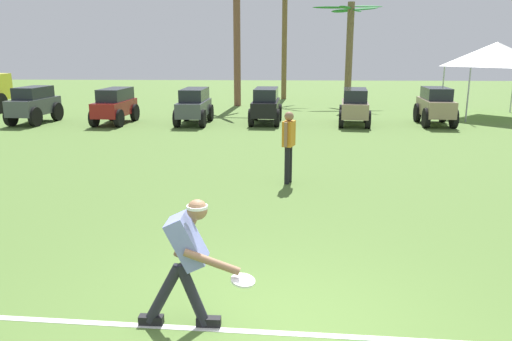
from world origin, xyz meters
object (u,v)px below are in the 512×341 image
Objects in this scene: event_tent at (496,54)px; parked_car_slot_c at (194,105)px; parked_car_slot_b at (115,105)px; parked_car_slot_f at (436,105)px; palm_tree_far_left at (236,25)px; teammate_near_sideline at (289,141)px; palm_tree_right_of_centre at (349,43)px; palm_tree_left_of_centre at (285,21)px; parked_car_slot_d at (266,104)px; parked_car_slot_a at (34,104)px; parked_car_slot_e at (355,106)px; frisbee_thrower at (187,256)px; frisbee_in_flight at (243,280)px.

parked_car_slot_c is at bearing -168.29° from event_tent.
parked_car_slot_f is (12.20, 0.20, 0.02)m from parked_car_slot_b.
parked_car_slot_b is at bearing -124.39° from palm_tree_far_left.
palm_tree_right_of_centre is (3.38, 15.81, 2.12)m from teammate_near_sideline.
teammate_near_sideline is 0.23× the size of palm_tree_left_of_centre.
parked_car_slot_c is 0.99× the size of parked_car_slot_d.
palm_tree_far_left reaches higher than palm_tree_right_of_centre.
teammate_near_sideline is 10.32m from parked_car_slot_f.
parked_car_slot_e is at bearing 1.00° from parked_car_slot_a.
parked_car_slot_a is 6.19m from parked_car_slot_c.
palm_tree_right_of_centre is at bearing 77.95° from teammate_near_sideline.
palm_tree_right_of_centre reaches higher than parked_car_slot_b.
palm_tree_left_of_centre reaches higher than parked_car_slot_f.
parked_car_slot_d is 0.36× the size of palm_tree_left_of_centre.
parked_car_slot_d is 9.87m from event_tent.
parked_car_slot_e is at bearing 0.79° from parked_car_slot_c.
parked_car_slot_f is at bearing -141.74° from event_tent.
palm_tree_far_left is 1.31× the size of palm_tree_right_of_centre.
parked_car_slot_b is 0.37× the size of palm_tree_far_left.
parked_car_slot_c is at bearing 1.21° from parked_car_slot_a.
frisbee_thrower is 24.06m from palm_tree_left_of_centre.
parked_car_slot_c is at bearing 112.13° from teammate_near_sideline.
parked_car_slot_b is at bearing 112.35° from frisbee_in_flight.
parked_car_slot_c is 12.57m from event_tent.
parked_car_slot_a is 0.97× the size of parked_car_slot_e.
frisbee_in_flight is 14.75m from parked_car_slot_d.
palm_tree_far_left is 0.98× the size of palm_tree_left_of_centre.
teammate_near_sideline is 18.29m from palm_tree_left_of_centre.
parked_car_slot_a is (-8.46, 14.11, -0.05)m from frisbee_thrower.
parked_car_slot_c and parked_car_slot_d have the same top height.
frisbee_thrower is 5.91m from teammate_near_sideline.
parked_car_slot_b is 15.56m from event_tent.
parked_car_slot_a is 15.34m from parked_car_slot_f.
frisbee_in_flight is 0.22× the size of teammate_near_sideline.
parked_car_slot_a is at bearing 122.32° from frisbee_in_flight.
frisbee_in_flight is 22.30m from palm_tree_right_of_centre.
parked_car_slot_d is 6.41m from parked_car_slot_f.
parked_car_slot_f is (15.34, 0.27, 0.00)m from parked_car_slot_a.
palm_tree_far_left is (-4.95, 6.00, 3.20)m from parked_car_slot_e.
frisbee_thrower is 19.55m from event_tent.
palm_tree_right_of_centre is (3.28, -2.17, -1.19)m from palm_tree_left_of_centre.
palm_tree_far_left reaches higher than parked_car_slot_a.
parked_car_slot_e is at bearing -179.04° from parked_car_slot_f.
teammate_near_sideline is 0.62× the size of parked_car_slot_e.
parked_car_slot_a is at bearing -135.18° from palm_tree_left_of_centre.
frisbee_in_flight is 16.94m from parked_car_slot_a.
palm_tree_far_left is at bearing 93.13° from frisbee_thrower.
teammate_near_sideline is 14.13m from event_tent.
parked_car_slot_d is at bearing -94.92° from palm_tree_left_of_centre.
frisbee_thrower is 0.28× the size of palm_tree_right_of_centre.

